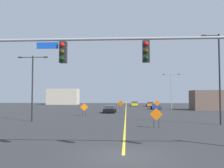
% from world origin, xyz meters
% --- Properties ---
extents(ground, '(193.55, 193.55, 0.00)m').
position_xyz_m(ground, '(0.00, 0.00, 0.00)').
color(ground, '#2D2D30').
extents(road_centre_stripe, '(0.16, 107.53, 0.01)m').
position_xyz_m(road_centre_stripe, '(0.00, 53.76, 0.00)').
color(road_centre_stripe, yellow).
rests_on(road_centre_stripe, ground).
extents(traffic_signal_assembly, '(16.44, 0.44, 6.33)m').
position_xyz_m(traffic_signal_assembly, '(3.08, -0.02, 4.76)').
color(traffic_signal_assembly, gray).
rests_on(traffic_signal_assembly, ground).
extents(street_lamp_mid_right, '(3.43, 0.24, 7.48)m').
position_xyz_m(street_lamp_mid_right, '(-10.59, 15.81, 4.47)').
color(street_lamp_mid_right, black).
rests_on(street_lamp_mid_right, ground).
extents(street_lamp_mid_left, '(3.64, 0.24, 7.78)m').
position_xyz_m(street_lamp_mid_left, '(9.77, 42.36, 4.64)').
color(street_lamp_mid_left, gray).
rests_on(street_lamp_mid_left, ground).
extents(street_lamp_far_left, '(1.82, 0.24, 9.20)m').
position_xyz_m(street_lamp_far_left, '(9.44, 13.63, 5.02)').
color(street_lamp_far_left, black).
rests_on(street_lamp_far_left, ground).
extents(construction_sign_median_near, '(1.28, 0.16, 2.09)m').
position_xyz_m(construction_sign_median_near, '(6.54, 40.62, 1.33)').
color(construction_sign_median_near, orange).
rests_on(construction_sign_median_near, ground).
extents(construction_sign_left_lane, '(1.33, 0.36, 2.04)m').
position_xyz_m(construction_sign_left_lane, '(-1.14, 42.98, 1.27)').
color(construction_sign_left_lane, orange).
rests_on(construction_sign_left_lane, ground).
extents(construction_sign_median_far, '(1.13, 0.25, 1.86)m').
position_xyz_m(construction_sign_median_far, '(-6.01, 24.08, 1.18)').
color(construction_sign_median_far, orange).
rests_on(construction_sign_median_far, ground).
extents(construction_sign_right_lane, '(1.14, 0.18, 1.80)m').
position_xyz_m(construction_sign_right_lane, '(2.82, 10.69, 1.13)').
color(construction_sign_right_lane, orange).
rests_on(construction_sign_right_lane, ground).
extents(car_blue_passing, '(2.31, 4.61, 1.29)m').
position_xyz_m(car_blue_passing, '(6.74, 45.07, 0.60)').
color(car_blue_passing, '#1E389E').
rests_on(car_blue_passing, ground).
extents(car_yellow_distant, '(2.18, 3.96, 1.39)m').
position_xyz_m(car_yellow_distant, '(2.48, 62.94, 0.64)').
color(car_yellow_distant, gold).
rests_on(car_yellow_distant, ground).
extents(car_black_far, '(2.16, 4.26, 1.23)m').
position_xyz_m(car_black_far, '(-2.77, 31.43, 0.58)').
color(car_black_far, black).
rests_on(car_black_far, ground).
extents(car_orange_approaching, '(2.21, 4.26, 1.31)m').
position_xyz_m(car_orange_approaching, '(6.84, 60.20, 0.62)').
color(car_orange_approaching, orange).
rests_on(car_orange_approaching, ground).
extents(roadside_building_east, '(6.76, 5.20, 4.12)m').
position_xyz_m(roadside_building_east, '(17.17, 41.22, 2.06)').
color(roadside_building_east, brown).
rests_on(roadside_building_east, ground).
extents(roadside_building_west, '(10.64, 5.57, 5.55)m').
position_xyz_m(roadside_building_west, '(-22.23, 75.19, 2.78)').
color(roadside_building_west, '#B2A893').
rests_on(roadside_building_west, ground).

